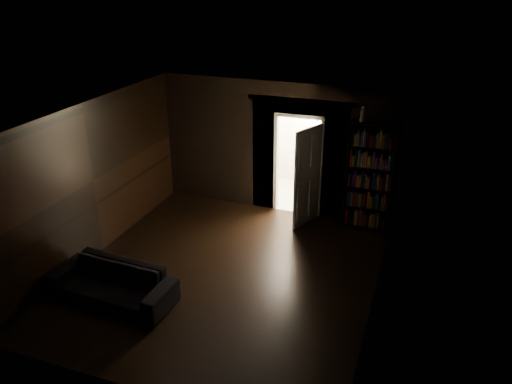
% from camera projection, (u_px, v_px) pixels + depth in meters
% --- Properties ---
extents(ground, '(5.50, 5.50, 0.00)m').
position_uv_depth(ground, '(225.00, 274.00, 8.62)').
color(ground, black).
rests_on(ground, ground).
extents(room_walls, '(5.02, 5.61, 2.84)m').
position_uv_depth(room_walls, '(246.00, 163.00, 8.85)').
color(room_walls, black).
rests_on(room_walls, ground).
extents(kitchen_alcove, '(2.20, 1.80, 2.60)m').
position_uv_depth(kitchen_alcove, '(311.00, 143.00, 11.28)').
color(kitchen_alcove, '#B9B0A1').
rests_on(kitchen_alcove, ground).
extents(sofa, '(2.05, 0.96, 0.77)m').
position_uv_depth(sofa, '(112.00, 278.00, 7.83)').
color(sofa, black).
rests_on(sofa, ground).
extents(bookshelf, '(0.91, 0.35, 2.20)m').
position_uv_depth(bookshelf, '(369.00, 177.00, 9.73)').
color(bookshelf, black).
rests_on(bookshelf, ground).
extents(refrigerator, '(0.78, 0.72, 1.65)m').
position_uv_depth(refrigerator, '(324.00, 157.00, 11.57)').
color(refrigerator, white).
rests_on(refrigerator, ground).
extents(door, '(0.35, 0.81, 2.05)m').
position_uv_depth(door, '(307.00, 177.00, 9.94)').
color(door, white).
rests_on(door, ground).
extents(figurine, '(0.12, 0.12, 0.28)m').
position_uv_depth(figurine, '(362.00, 114.00, 9.33)').
color(figurine, silver).
rests_on(figurine, bookshelf).
extents(bottles, '(0.62, 0.16, 0.25)m').
position_uv_depth(bottles, '(326.00, 117.00, 11.20)').
color(bottles, black).
rests_on(bottles, refrigerator).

